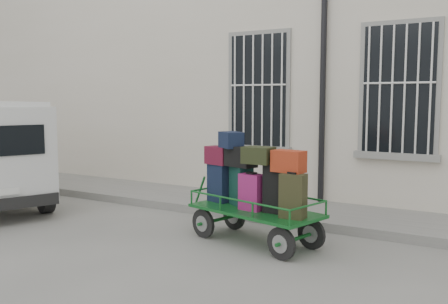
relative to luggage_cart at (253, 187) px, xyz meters
name	(u,v)px	position (x,y,z in m)	size (l,w,h in m)	color
ground	(193,239)	(-0.85, -0.29, -0.82)	(80.00, 80.00, 0.00)	slate
building	(321,60)	(-0.85, 5.21, 2.18)	(24.00, 5.15, 6.00)	beige
sidewalk	(259,207)	(-0.85, 1.91, -0.74)	(24.00, 1.70, 0.15)	slate
luggage_cart	(253,187)	(0.00, 0.00, 0.00)	(2.32, 1.34, 1.60)	black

